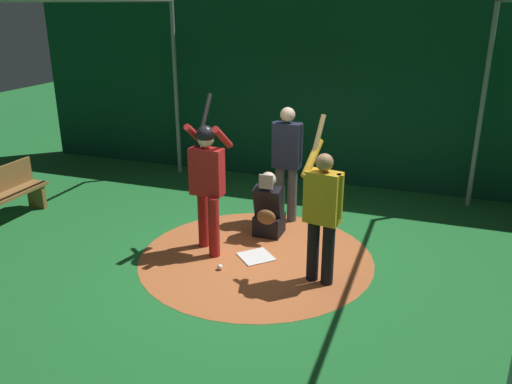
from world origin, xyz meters
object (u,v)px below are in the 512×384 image
at_px(umpire, 287,158).
at_px(visitor, 322,210).
at_px(batter, 207,176).
at_px(baseball_0, 220,267).
at_px(home_plate, 256,257).
at_px(catcher, 269,211).

distance_m(umpire, visitor, 1.98).
bearing_deg(umpire, batter, -26.10).
xyz_separation_m(umpire, baseball_0, (1.89, -0.32, -0.98)).
bearing_deg(batter, visitor, 78.87).
xyz_separation_m(home_plate, batter, (0.01, -0.69, 1.08)).
distance_m(home_plate, catcher, 0.85).
bearing_deg(home_plate, umpire, -179.99).
distance_m(batter, visitor, 1.68).
bearing_deg(catcher, visitor, 43.49).
distance_m(umpire, baseball_0, 2.16).
distance_m(batter, catcher, 1.20).
relative_size(home_plate, umpire, 0.23).
bearing_deg(home_plate, visitor, 70.80).
bearing_deg(visitor, umpire, -140.15).
bearing_deg(home_plate, catcher, -174.42).
height_order(home_plate, batter, batter).
bearing_deg(home_plate, batter, -89.24).
bearing_deg(home_plate, baseball_0, -33.17).
height_order(batter, visitor, batter).
bearing_deg(baseball_0, home_plate, 146.83).
distance_m(batter, umpire, 1.57).
relative_size(batter, catcher, 2.14).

